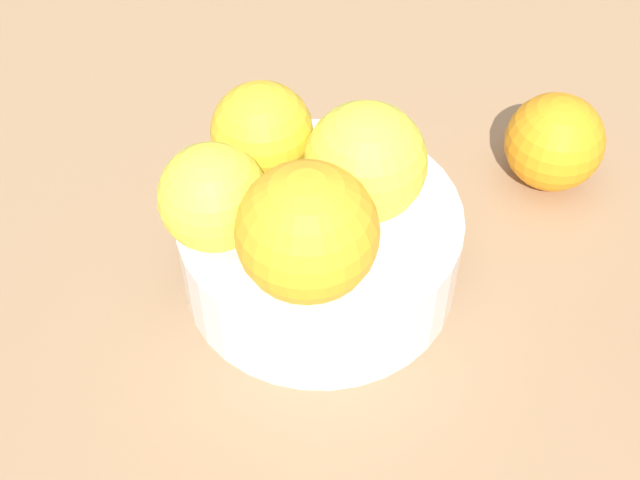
# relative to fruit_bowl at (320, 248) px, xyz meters

# --- Properties ---
(ground_plane) EXTENTS (1.10, 1.10, 0.02)m
(ground_plane) POSITION_rel_fruit_bowl_xyz_m (0.00, 0.00, -0.04)
(ground_plane) COLOR #997551
(fruit_bowl) EXTENTS (0.17, 0.17, 0.06)m
(fruit_bowl) POSITION_rel_fruit_bowl_xyz_m (0.00, 0.00, 0.00)
(fruit_bowl) COLOR white
(fruit_bowl) RESTS_ON ground_plane
(orange_in_bowl_0) EXTENTS (0.07, 0.07, 0.07)m
(orange_in_bowl_0) POSITION_rel_fruit_bowl_xyz_m (-0.03, -0.00, 0.06)
(orange_in_bowl_0) COLOR yellow
(orange_in_bowl_0) RESTS_ON fruit_bowl
(orange_in_bowl_1) EXTENTS (0.06, 0.06, 0.06)m
(orange_in_bowl_1) POSITION_rel_fruit_bowl_xyz_m (0.06, 0.00, 0.06)
(orange_in_bowl_1) COLOR yellow
(orange_in_bowl_1) RESTS_ON fruit_bowl
(orange_in_bowl_2) EXTENTS (0.06, 0.06, 0.06)m
(orange_in_bowl_2) POSITION_rel_fruit_bowl_xyz_m (0.02, -0.04, 0.06)
(orange_in_bowl_2) COLOR yellow
(orange_in_bowl_2) RESTS_ON fruit_bowl
(orange_in_bowl_3) EXTENTS (0.08, 0.08, 0.08)m
(orange_in_bowl_3) POSITION_rel_fruit_bowl_xyz_m (0.02, 0.04, 0.07)
(orange_in_bowl_3) COLOR #F9A823
(orange_in_bowl_3) RESTS_ON fruit_bowl
(orange_loose_0) EXTENTS (0.07, 0.07, 0.07)m
(orange_loose_0) POSITION_rel_fruit_bowl_xyz_m (-0.18, -0.04, 0.01)
(orange_loose_0) COLOR orange
(orange_loose_0) RESTS_ON ground_plane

